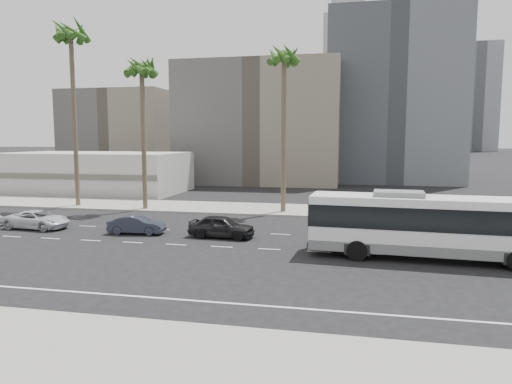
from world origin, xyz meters
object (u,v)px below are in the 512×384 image
(car_a, at_px, (222,226))
(palm_near, at_px, (284,60))
(palm_mid, at_px, (142,72))
(car_c, at_px, (37,220))
(palm_far, at_px, (71,38))
(car_b, at_px, (137,225))
(city_bus, at_px, (430,224))

(car_a, height_order, palm_near, palm_near)
(car_a, relative_size, palm_mid, 0.32)
(car_c, xyz_separation_m, palm_far, (-3.57, 10.81, 15.62))
(car_a, height_order, car_c, car_a)
(palm_mid, bearing_deg, car_a, -44.86)
(car_b, xyz_separation_m, palm_mid, (-4.26, 10.46, 12.19))
(palm_near, relative_size, palm_mid, 1.05)
(palm_mid, relative_size, palm_far, 0.80)
(city_bus, xyz_separation_m, palm_far, (-30.86, 14.24, 14.32))
(palm_near, distance_m, palm_mid, 13.11)
(car_a, distance_m, palm_far, 26.21)
(car_b, bearing_deg, palm_near, -42.71)
(palm_mid, bearing_deg, car_b, -67.85)
(car_b, bearing_deg, palm_far, 41.73)
(city_bus, xyz_separation_m, car_a, (-12.88, 3.17, -1.21))
(palm_far, bearing_deg, palm_near, 0.65)
(car_c, distance_m, palm_near, 24.03)
(city_bus, height_order, palm_near, palm_near)
(palm_mid, bearing_deg, palm_far, 175.11)
(city_bus, bearing_deg, palm_near, 129.27)
(city_bus, bearing_deg, car_a, 170.00)
(car_c, xyz_separation_m, palm_near, (16.98, 11.05, 12.92))
(city_bus, relative_size, palm_near, 0.89)
(car_b, bearing_deg, car_a, -94.63)
(city_bus, relative_size, palm_far, 0.74)
(city_bus, height_order, car_b, city_bus)
(car_b, height_order, palm_near, palm_near)
(palm_mid, bearing_deg, palm_near, 3.83)
(car_b, height_order, palm_far, palm_far)
(car_a, relative_size, palm_far, 0.25)
(city_bus, xyz_separation_m, palm_mid, (-23.37, 13.60, 10.86))
(city_bus, distance_m, car_a, 13.32)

